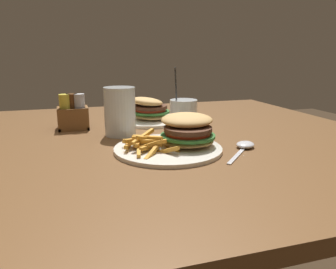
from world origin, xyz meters
TOP-DOWN VIEW (x-y plane):
  - dining_table at (0.00, 0.00)m, footprint 1.27×1.21m
  - meal_plate_near at (-0.04, -0.15)m, footprint 0.28×0.28m
  - beer_glass at (-0.15, 0.05)m, footprint 0.09×0.09m
  - juice_glass at (0.04, 0.03)m, footprint 0.09×0.09m
  - spoon at (0.13, -0.19)m, footprint 0.15×0.15m
  - meal_plate_far at (-0.02, 0.21)m, footprint 0.25×0.25m
  - condiment_caddy at (-0.29, 0.18)m, footprint 0.10×0.09m

SIDE VIEW (x-z plane):
  - dining_table at x=0.00m, z-range 0.26..1.03m
  - spoon at x=0.13m, z-range 0.77..0.79m
  - meal_plate_near at x=-0.04m, z-range 0.75..0.85m
  - meal_plate_far at x=-0.02m, z-range 0.76..0.85m
  - juice_glass at x=0.04m, z-range 0.72..0.92m
  - condiment_caddy at x=-0.29m, z-range 0.76..0.87m
  - beer_glass at x=-0.15m, z-range 0.77..0.91m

